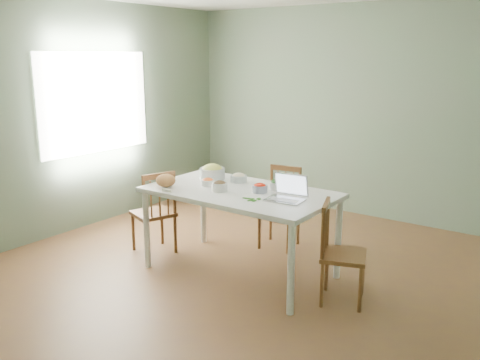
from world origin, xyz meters
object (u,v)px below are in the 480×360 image
Objects in this scene: chair_left at (153,211)px; laptop at (285,188)px; chair_far at (279,208)px; chair_right at (344,253)px; dining_table at (240,232)px; bread_boule at (166,180)px; bowl_squash at (212,172)px.

laptop is at bearing 111.45° from chair_left.
chair_left reaches higher than chair_far.
chair_left is 2.13m from chair_right.
chair_left is 2.82× the size of laptop.
dining_table is at bearing 167.57° from laptop.
chair_left is 4.73× the size of bread_boule.
chair_far is at bearing 61.53° from bread_boule.
chair_right is 0.74m from laptop.
dining_table is 9.26× the size of bread_boule.
bowl_squash is at bearing -135.75° from chair_far.
chair_left is 3.46× the size of bowl_squash.
bowl_squash is (-1.56, 0.18, 0.46)m from chair_right.
laptop is at bearing -65.88° from chair_far.
chair_far is 1.36m from chair_left.
chair_far is 0.98× the size of chair_left.
dining_table is 2.02× the size of chair_right.
chair_left is at bearing 73.61° from chair_right.
chair_left is at bearing 152.85° from bread_boule.
laptop is at bearing 79.07° from chair_right.
chair_far is (-0.06, 0.81, 0.03)m from dining_table.
bowl_squash is at bearing 138.21° from chair_left.
chair_left is (-1.06, -0.10, 0.04)m from dining_table.
bowl_squash reaches higher than chair_far.
chair_right is at bearing -44.56° from chair_far.
chair_far is 1.35m from bread_boule.
dining_table is at bearing 71.75° from chair_right.
chair_right is 1.64m from bowl_squash.
laptop reaches higher than bowl_squash.
chair_far is at bearing 35.22° from chair_right.
chair_left reaches higher than chair_right.
laptop is at bearing -6.05° from dining_table.
chair_left is 0.63m from bread_boule.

